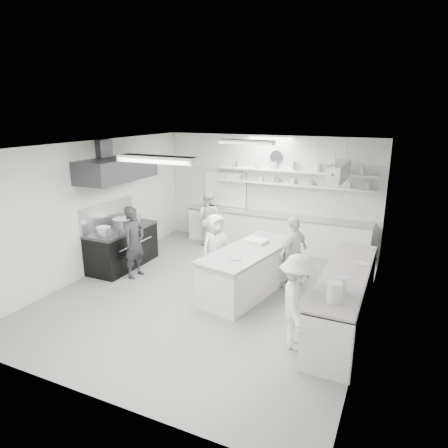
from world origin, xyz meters
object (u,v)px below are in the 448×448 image
at_px(prep_island, 249,272).
at_px(cook_back, 208,218).
at_px(stove, 123,248).
at_px(back_counter, 274,232).
at_px(cook_stove, 134,242).
at_px(right_counter, 344,300).

height_order(prep_island, cook_back, cook_back).
distance_m(stove, back_counter, 4.03).
bearing_deg(cook_stove, cook_back, -7.86).
distance_m(prep_island, cook_back, 3.18).
xyz_separation_m(right_counter, cook_back, (-4.11, 2.87, 0.29)).
height_order(right_counter, cook_stove, cook_stove).
bearing_deg(stove, right_counter, -6.52).
bearing_deg(prep_island, cook_stove, -162.61).
bearing_deg(stove, cook_stove, -30.21).
relative_size(cook_stove, cook_back, 1.07).
height_order(prep_island, cook_stove, cook_stove).
relative_size(back_counter, prep_island, 2.07).
bearing_deg(right_counter, stove, 173.48).
bearing_deg(cook_back, cook_stove, 68.52).
bearing_deg(stove, back_counter, 43.99).
bearing_deg(right_counter, back_counter, 124.65).
bearing_deg(right_counter, cook_stove, 177.29).
xyz_separation_m(right_counter, prep_island, (-1.98, 0.53, -0.02)).
bearing_deg(back_counter, stove, -136.01).
xyz_separation_m(back_counter, cook_back, (-1.76, -0.53, 0.30)).
height_order(stove, prep_island, stove).
bearing_deg(prep_island, stove, -170.65).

